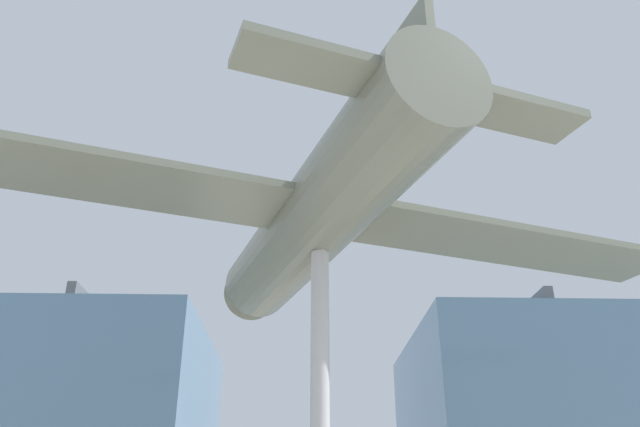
# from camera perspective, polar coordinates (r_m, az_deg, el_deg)

# --- Properties ---
(support_pylon_central) EXTENTS (0.41, 0.41, 7.19)m
(support_pylon_central) POSITION_cam_1_polar(r_m,az_deg,el_deg) (13.64, 0.00, -17.71)
(support_pylon_central) COLOR #B7B7BC
(support_pylon_central) RESTS_ON ground_plane
(suspended_airplane) EXTENTS (20.29, 12.82, 2.92)m
(suspended_airplane) POSITION_cam_1_polar(r_m,az_deg,el_deg) (15.15, -0.22, -0.23)
(suspended_airplane) COLOR slate
(suspended_airplane) RESTS_ON support_pylon_central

